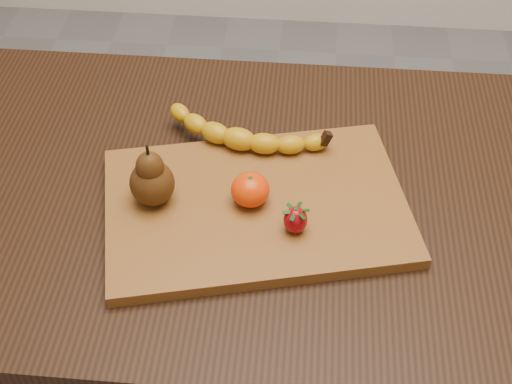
# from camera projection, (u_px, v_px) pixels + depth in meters

# --- Properties ---
(table) EXTENTS (1.00, 0.70, 0.76)m
(table) POSITION_uv_depth(u_px,v_px,m) (228.00, 230.00, 1.19)
(table) COLOR black
(table) RESTS_ON ground
(cutting_board) EXTENTS (0.51, 0.40, 0.02)m
(cutting_board) POSITION_uv_depth(u_px,v_px,m) (256.00, 206.00, 1.08)
(cutting_board) COLOR brown
(cutting_board) RESTS_ON table
(banana) EXTENTS (0.25, 0.12, 0.04)m
(banana) POSITION_uv_depth(u_px,v_px,m) (239.00, 139.00, 1.15)
(banana) COLOR #CB9609
(banana) RESTS_ON cutting_board
(pear) EXTENTS (0.07, 0.07, 0.11)m
(pear) POSITION_uv_depth(u_px,v_px,m) (151.00, 174.00, 1.04)
(pear) COLOR #45250B
(pear) RESTS_ON cutting_board
(mandarin) EXTENTS (0.06, 0.06, 0.05)m
(mandarin) POSITION_uv_depth(u_px,v_px,m) (250.00, 190.00, 1.05)
(mandarin) COLOR #F43702
(mandarin) RESTS_ON cutting_board
(strawberry) EXTENTS (0.04, 0.04, 0.04)m
(strawberry) POSITION_uv_depth(u_px,v_px,m) (295.00, 219.00, 1.02)
(strawberry) COLOR #96040D
(strawberry) RESTS_ON cutting_board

